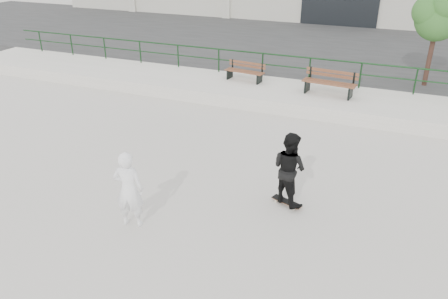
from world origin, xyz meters
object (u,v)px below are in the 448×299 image
at_px(bench_right, 330,83).
at_px(standing_skater, 289,168).
at_px(skateboard, 287,202).
at_px(bench_left, 245,72).
at_px(tree, 440,14).
at_px(seated_skater, 129,190).

xyz_separation_m(bench_right, standing_skater, (0.35, -7.17, 0.05)).
relative_size(skateboard, standing_skater, 0.44).
bearing_deg(bench_right, skateboard, -81.09).
height_order(skateboard, standing_skater, standing_skater).
xyz_separation_m(bench_left, standing_skater, (3.88, -7.64, 0.12)).
relative_size(tree, seated_skater, 2.02).
bearing_deg(skateboard, bench_left, 136.27).
height_order(bench_left, tree, tree).
xyz_separation_m(bench_left, seated_skater, (0.85, -9.77, 0.04)).
relative_size(bench_left, seated_skater, 0.93).
distance_m(bench_left, seated_skater, 9.80).
bearing_deg(standing_skater, skateboard, 28.44).
height_order(tree, standing_skater, tree).
height_order(bench_left, seated_skater, seated_skater).
xyz_separation_m(standing_skater, seated_skater, (-3.03, -2.13, -0.09)).
bearing_deg(seated_skater, standing_skater, -158.13).
bearing_deg(standing_skater, bench_right, -58.79).
relative_size(tree, skateboard, 4.61).
relative_size(standing_skater, seated_skater, 0.99).
xyz_separation_m(skateboard, standing_skater, (0.00, 0.00, 0.93)).
relative_size(bench_right, tree, 0.55).
bearing_deg(bench_right, tree, 44.32).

